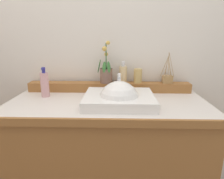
{
  "coord_description": "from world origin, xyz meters",
  "views": [
    {
      "loc": [
        0.07,
        -1.21,
        1.31
      ],
      "look_at": [
        0.03,
        -0.01,
        0.98
      ],
      "focal_mm": 31.44,
      "sensor_mm": 36.0,
      "label": 1
    }
  ],
  "objects_px": {
    "potted_plant": "(106,72)",
    "reed_diffuser": "(167,79)",
    "lotion_bottle": "(45,84)",
    "soap_dispenser": "(123,74)",
    "sink_basin": "(119,100)",
    "tumbler_cup": "(138,76)"
  },
  "relations": [
    {
      "from": "sink_basin",
      "to": "reed_diffuser",
      "type": "bearing_deg",
      "value": 39.45
    },
    {
      "from": "tumbler_cup",
      "to": "lotion_bottle",
      "type": "height_order",
      "value": "lotion_bottle"
    },
    {
      "from": "soap_dispenser",
      "to": "reed_diffuser",
      "type": "height_order",
      "value": "reed_diffuser"
    },
    {
      "from": "potted_plant",
      "to": "soap_dispenser",
      "type": "relative_size",
      "value": 1.94
    },
    {
      "from": "sink_basin",
      "to": "potted_plant",
      "type": "relative_size",
      "value": 1.38
    },
    {
      "from": "tumbler_cup",
      "to": "reed_diffuser",
      "type": "relative_size",
      "value": 0.47
    },
    {
      "from": "sink_basin",
      "to": "soap_dispenser",
      "type": "distance_m",
      "value": 0.33
    },
    {
      "from": "potted_plant",
      "to": "lotion_bottle",
      "type": "distance_m",
      "value": 0.44
    },
    {
      "from": "potted_plant",
      "to": "reed_diffuser",
      "type": "distance_m",
      "value": 0.46
    },
    {
      "from": "lotion_bottle",
      "to": "reed_diffuser",
      "type": "bearing_deg",
      "value": 10.0
    },
    {
      "from": "potted_plant",
      "to": "lotion_bottle",
      "type": "xyz_separation_m",
      "value": [
        -0.42,
        -0.14,
        -0.06
      ]
    },
    {
      "from": "sink_basin",
      "to": "reed_diffuser",
      "type": "relative_size",
      "value": 1.88
    },
    {
      "from": "potted_plant",
      "to": "reed_diffuser",
      "type": "xyz_separation_m",
      "value": [
        0.46,
        0.01,
        -0.05
      ]
    },
    {
      "from": "potted_plant",
      "to": "tumbler_cup",
      "type": "bearing_deg",
      "value": 0.93
    },
    {
      "from": "potted_plant",
      "to": "reed_diffuser",
      "type": "bearing_deg",
      "value": 1.51
    },
    {
      "from": "potted_plant",
      "to": "lotion_bottle",
      "type": "height_order",
      "value": "potted_plant"
    },
    {
      "from": "tumbler_cup",
      "to": "potted_plant",
      "type": "bearing_deg",
      "value": -179.07
    },
    {
      "from": "potted_plant",
      "to": "soap_dispenser",
      "type": "bearing_deg",
      "value": 10.63
    },
    {
      "from": "tumbler_cup",
      "to": "reed_diffuser",
      "type": "bearing_deg",
      "value": 2.13
    },
    {
      "from": "sink_basin",
      "to": "lotion_bottle",
      "type": "height_order",
      "value": "lotion_bottle"
    },
    {
      "from": "potted_plant",
      "to": "soap_dispenser",
      "type": "height_order",
      "value": "potted_plant"
    },
    {
      "from": "sink_basin",
      "to": "potted_plant",
      "type": "distance_m",
      "value": 0.33
    }
  ]
}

